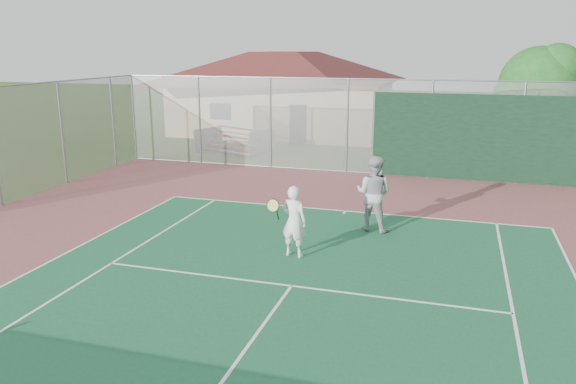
# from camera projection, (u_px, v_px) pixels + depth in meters

# --- Properties ---
(back_fence) EXTENTS (20.08, 0.11, 3.53)m
(back_fence) POSITION_uv_depth(u_px,v_px,m) (433.00, 133.00, 19.91)
(back_fence) COLOR gray
(back_fence) RESTS_ON ground
(side_fence_left) EXTENTS (0.08, 9.00, 3.50)m
(side_fence_left) POSITION_uv_depth(u_px,v_px,m) (62.00, 133.00, 19.16)
(side_fence_left) COLOR gray
(side_fence_left) RESTS_ON ground
(clubhouse) EXTENTS (12.05, 8.05, 5.19)m
(clubhouse) POSITION_uv_depth(u_px,v_px,m) (284.00, 84.00, 30.83)
(clubhouse) COLOR tan
(clubhouse) RESTS_ON ground
(bleachers) EXTENTS (3.38, 2.64, 1.04)m
(bleachers) POSITION_uv_depth(u_px,v_px,m) (235.00, 140.00, 25.28)
(bleachers) COLOR #A13025
(bleachers) RESTS_ON ground
(tree) EXTENTS (3.42, 3.24, 4.76)m
(tree) POSITION_uv_depth(u_px,v_px,m) (540.00, 88.00, 20.88)
(tree) COLOR #382614
(tree) RESTS_ON ground
(player_white_front) EXTENTS (0.89, 0.64, 1.64)m
(player_white_front) POSITION_uv_depth(u_px,v_px,m) (294.00, 222.00, 12.53)
(player_white_front) COLOR white
(player_white_front) RESTS_ON ground
(player_grey_back) EXTENTS (1.08, 0.92, 1.95)m
(player_grey_back) POSITION_uv_depth(u_px,v_px,m) (374.00, 194.00, 14.31)
(player_grey_back) COLOR #A8AAAD
(player_grey_back) RESTS_ON ground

